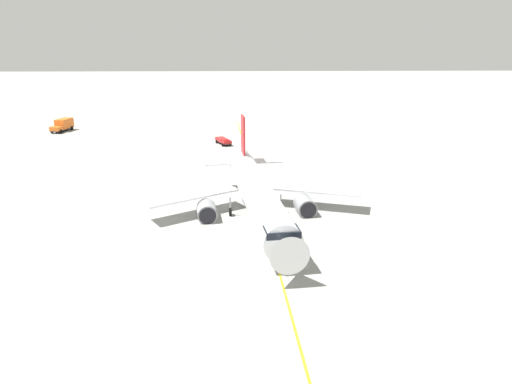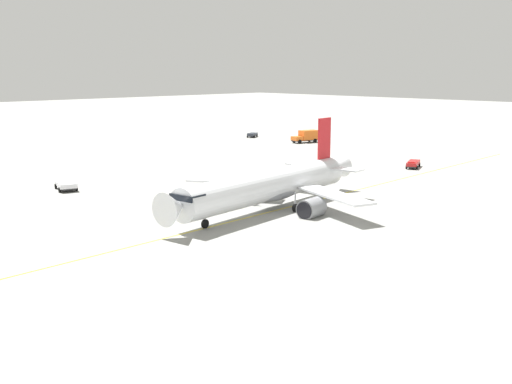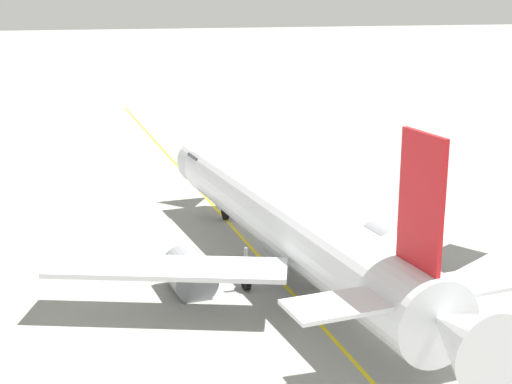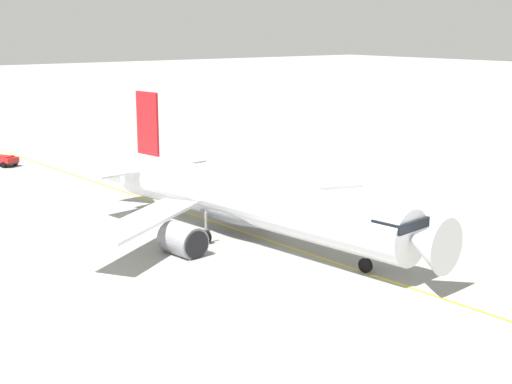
% 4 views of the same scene
% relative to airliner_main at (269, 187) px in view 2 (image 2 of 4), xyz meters
% --- Properties ---
extents(ground_plane, '(600.00, 600.00, 0.00)m').
position_rel_airliner_main_xyz_m(ground_plane, '(-3.24, -0.38, -3.14)').
color(ground_plane, gray).
extents(airliner_main, '(38.38, 30.34, 11.68)m').
position_rel_airliner_main_xyz_m(airliner_main, '(0.00, 0.00, 0.00)').
color(airliner_main, white).
rests_on(airliner_main, ground_plane).
extents(pushback_tug_truck, '(3.99, 5.59, 1.30)m').
position_rel_airliner_main_xyz_m(pushback_tug_truck, '(-12.57, 31.90, -2.33)').
color(pushback_tug_truck, '#232326').
rests_on(pushback_tug_truck, ground_plane).
extents(ops_pickup_truck, '(5.83, 3.96, 1.41)m').
position_rel_airliner_main_xyz_m(ops_pickup_truck, '(45.77, 6.12, -2.33)').
color(ops_pickup_truck, '#232326').
rests_on(ops_pickup_truck, ground_plane).
extents(catering_truck_truck, '(7.54, 4.17, 3.10)m').
position_rel_airliner_main_xyz_m(catering_truck_truck, '(63.10, 48.04, -1.48)').
color(catering_truck_truck, '#232326').
rests_on(catering_truck_truck, ground_plane).
extents(baggage_truck_truck, '(4.70, 3.78, 1.22)m').
position_rel_airliner_main_xyz_m(baggage_truck_truck, '(61.95, 66.83, -2.42)').
color(baggage_truck_truck, '#232326').
rests_on(baggage_truck_truck, ground_plane).
extents(taxiway_centreline, '(148.59, 8.12, 0.01)m').
position_rel_airliner_main_xyz_m(taxiway_centreline, '(2.50, -0.79, -3.13)').
color(taxiway_centreline, yellow).
rests_on(taxiway_centreline, ground_plane).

